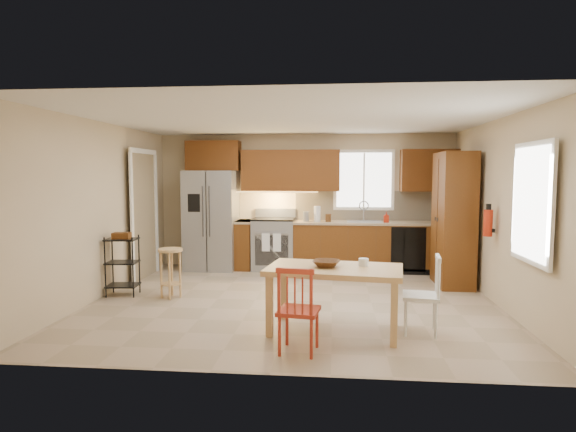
{
  "coord_description": "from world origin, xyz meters",
  "views": [
    {
      "loc": [
        0.55,
        -6.55,
        1.76
      ],
      "look_at": [
        -0.12,
        0.4,
        1.15
      ],
      "focal_mm": 30.0,
      "sensor_mm": 36.0,
      "label": 1
    }
  ],
  "objects_px": {
    "refrigerator": "(212,220)",
    "chair_white": "(421,295)",
    "range_stove": "(274,245)",
    "table_bowl": "(326,267)",
    "chair_red": "(299,309)",
    "dining_table": "(334,300)",
    "pantry": "(454,219)",
    "fire_extinguisher": "(488,223)",
    "utility_cart": "(123,266)",
    "bar_stool": "(171,273)",
    "soap_bottle": "(386,217)",
    "table_jar": "(363,264)"
  },
  "relations": [
    {
      "from": "refrigerator",
      "to": "chair_white",
      "type": "height_order",
      "value": "refrigerator"
    },
    {
      "from": "range_stove",
      "to": "table_bowl",
      "type": "height_order",
      "value": "range_stove"
    },
    {
      "from": "chair_red",
      "to": "table_bowl",
      "type": "bearing_deg",
      "value": 76.32
    },
    {
      "from": "dining_table",
      "to": "chair_red",
      "type": "relative_size",
      "value": 1.7
    },
    {
      "from": "pantry",
      "to": "fire_extinguisher",
      "type": "height_order",
      "value": "pantry"
    },
    {
      "from": "pantry",
      "to": "utility_cart",
      "type": "relative_size",
      "value": 2.42
    },
    {
      "from": "refrigerator",
      "to": "dining_table",
      "type": "relative_size",
      "value": 1.23
    },
    {
      "from": "pantry",
      "to": "dining_table",
      "type": "distance_m",
      "value": 3.17
    },
    {
      "from": "range_stove",
      "to": "chair_white",
      "type": "distance_m",
      "value": 3.98
    },
    {
      "from": "refrigerator",
      "to": "utility_cart",
      "type": "height_order",
      "value": "refrigerator"
    },
    {
      "from": "range_stove",
      "to": "bar_stool",
      "type": "height_order",
      "value": "range_stove"
    },
    {
      "from": "fire_extinguisher",
      "to": "refrigerator",
      "type": "bearing_deg",
      "value": 155.48
    },
    {
      "from": "range_stove",
      "to": "soap_bottle",
      "type": "distance_m",
      "value": 2.1
    },
    {
      "from": "refrigerator",
      "to": "pantry",
      "type": "height_order",
      "value": "pantry"
    },
    {
      "from": "pantry",
      "to": "chair_white",
      "type": "xyz_separation_m",
      "value": [
        -0.92,
        -2.42,
        -0.62
      ]
    },
    {
      "from": "range_stove",
      "to": "dining_table",
      "type": "distance_m",
      "value": 3.63
    },
    {
      "from": "range_stove",
      "to": "utility_cart",
      "type": "distance_m",
      "value": 2.87
    },
    {
      "from": "chair_white",
      "to": "table_bowl",
      "type": "bearing_deg",
      "value": 100.71
    },
    {
      "from": "table_bowl",
      "to": "bar_stool",
      "type": "distance_m",
      "value": 2.59
    },
    {
      "from": "fire_extinguisher",
      "to": "table_bowl",
      "type": "height_order",
      "value": "fire_extinguisher"
    },
    {
      "from": "pantry",
      "to": "bar_stool",
      "type": "xyz_separation_m",
      "value": [
        -4.18,
        -1.2,
        -0.7
      ]
    },
    {
      "from": "pantry",
      "to": "bar_stool",
      "type": "relative_size",
      "value": 2.96
    },
    {
      "from": "dining_table",
      "to": "table_bowl",
      "type": "relative_size",
      "value": 4.94
    },
    {
      "from": "pantry",
      "to": "chair_red",
      "type": "distance_m",
      "value": 3.88
    },
    {
      "from": "range_stove",
      "to": "utility_cart",
      "type": "bearing_deg",
      "value": -132.79
    },
    {
      "from": "fire_extinguisher",
      "to": "table_bowl",
      "type": "bearing_deg",
      "value": -146.65
    },
    {
      "from": "chair_white",
      "to": "fire_extinguisher",
      "type": "bearing_deg",
      "value": -31.2
    },
    {
      "from": "pantry",
      "to": "table_jar",
      "type": "height_order",
      "value": "pantry"
    },
    {
      "from": "range_stove",
      "to": "soap_bottle",
      "type": "xyz_separation_m",
      "value": [
        2.03,
        -0.08,
        0.54
      ]
    },
    {
      "from": "range_stove",
      "to": "pantry",
      "type": "xyz_separation_m",
      "value": [
        2.98,
        -0.99,
        0.59
      ]
    },
    {
      "from": "fire_extinguisher",
      "to": "table_bowl",
      "type": "xyz_separation_m",
      "value": [
        -2.16,
        -1.42,
        -0.37
      ]
    },
    {
      "from": "soap_bottle",
      "to": "range_stove",
      "type": "bearing_deg",
      "value": 177.6
    },
    {
      "from": "chair_white",
      "to": "bar_stool",
      "type": "relative_size",
      "value": 1.22
    },
    {
      "from": "chair_red",
      "to": "bar_stool",
      "type": "xyz_separation_m",
      "value": [
        -1.97,
        1.92,
        -0.08
      ]
    },
    {
      "from": "range_stove",
      "to": "soap_bottle",
      "type": "bearing_deg",
      "value": -2.4
    },
    {
      "from": "range_stove",
      "to": "dining_table",
      "type": "bearing_deg",
      "value": -72.15
    },
    {
      "from": "pantry",
      "to": "utility_cart",
      "type": "xyz_separation_m",
      "value": [
        -4.93,
        -1.12,
        -0.62
      ]
    },
    {
      "from": "chair_red",
      "to": "chair_white",
      "type": "bearing_deg",
      "value": 36.27
    },
    {
      "from": "range_stove",
      "to": "utility_cart",
      "type": "xyz_separation_m",
      "value": [
        -1.95,
        -2.11,
        -0.03
      ]
    },
    {
      "from": "refrigerator",
      "to": "chair_white",
      "type": "bearing_deg",
      "value": -46.16
    },
    {
      "from": "range_stove",
      "to": "fire_extinguisher",
      "type": "bearing_deg",
      "value": -32.62
    },
    {
      "from": "table_jar",
      "to": "bar_stool",
      "type": "distance_m",
      "value": 2.92
    },
    {
      "from": "refrigerator",
      "to": "table_jar",
      "type": "xyz_separation_m",
      "value": [
        2.59,
        -3.3,
        -0.15
      ]
    },
    {
      "from": "fire_extinguisher",
      "to": "chair_red",
      "type": "distance_m",
      "value": 3.25
    },
    {
      "from": "range_stove",
      "to": "chair_white",
      "type": "xyz_separation_m",
      "value": [
        2.06,
        -3.41,
        -0.03
      ]
    },
    {
      "from": "dining_table",
      "to": "table_jar",
      "type": "height_order",
      "value": "table_jar"
    },
    {
      "from": "refrigerator",
      "to": "fire_extinguisher",
      "type": "relative_size",
      "value": 5.06
    },
    {
      "from": "table_jar",
      "to": "utility_cart",
      "type": "xyz_separation_m",
      "value": [
        -3.39,
        1.26,
        -0.32
      ]
    },
    {
      "from": "chair_white",
      "to": "dining_table",
      "type": "bearing_deg",
      "value": 100.98
    },
    {
      "from": "fire_extinguisher",
      "to": "soap_bottle",
      "type": "bearing_deg",
      "value": 120.53
    }
  ]
}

